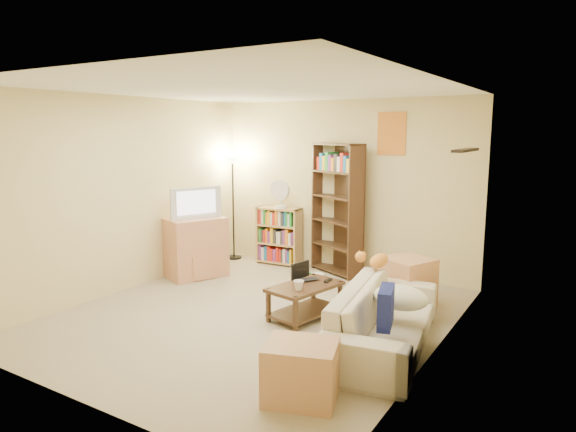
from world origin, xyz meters
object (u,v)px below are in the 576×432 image
at_px(sofa, 384,318).
at_px(end_cabinet, 301,372).
at_px(laptop, 308,281).
at_px(short_bookshelf, 279,236).
at_px(coffee_table, 305,297).
at_px(floor_lamp, 233,177).
at_px(television, 194,202).
at_px(desk_fan, 280,193).
at_px(tabby_cat, 376,260).
at_px(tall_bookshelf, 337,206).
at_px(side_table, 407,282).
at_px(mug, 299,285).
at_px(tv_stand, 195,247).

height_order(sofa, end_cabinet, sofa).
height_order(laptop, short_bookshelf, short_bookshelf).
xyz_separation_m(coffee_table, floor_lamp, (-2.32, 1.74, 1.09)).
xyz_separation_m(television, desk_fan, (0.70, 1.16, 0.05)).
distance_m(tabby_cat, desk_fan, 2.55).
distance_m(tabby_cat, laptop, 0.79).
relative_size(sofa, coffee_table, 2.24).
bearing_deg(television, laptop, -80.33).
xyz_separation_m(television, tall_bookshelf, (1.64, 1.20, -0.07)).
relative_size(laptop, side_table, 0.57).
bearing_deg(tabby_cat, mug, -135.01).
xyz_separation_m(tabby_cat, desk_fan, (-2.10, 1.36, 0.47)).
bearing_deg(tabby_cat, end_cabinet, -84.40).
bearing_deg(tv_stand, tall_bookshelf, 59.20).
distance_m(tabby_cat, television, 2.84).
bearing_deg(short_bookshelf, laptop, -53.06).
height_order(sofa, floor_lamp, floor_lamp).
relative_size(laptop, mug, 2.68).
xyz_separation_m(sofa, side_table, (-0.19, 1.24, 0.00)).
distance_m(laptop, end_cabinet, 1.89).
xyz_separation_m(television, side_table, (3.00, 0.34, -0.78)).
height_order(tv_stand, desk_fan, desk_fan).
xyz_separation_m(tall_bookshelf, floor_lamp, (-1.81, -0.09, 0.33)).
height_order(coffee_table, desk_fan, desk_fan).
height_order(tv_stand, tall_bookshelf, tall_bookshelf).
bearing_deg(tabby_cat, sofa, -61.83).
relative_size(television, end_cabinet, 1.35).
xyz_separation_m(coffee_table, side_table, (0.84, 0.96, 0.06)).
bearing_deg(short_bookshelf, desk_fan, -45.73).
height_order(tabby_cat, laptop, tabby_cat).
bearing_deg(coffee_table, tall_bookshelf, 117.78).
distance_m(coffee_table, side_table, 1.28).
height_order(mug, side_table, side_table).
height_order(tv_stand, side_table, tv_stand).
xyz_separation_m(tv_stand, floor_lamp, (-0.16, 1.11, 0.90)).
height_order(tall_bookshelf, floor_lamp, tall_bookshelf).
height_order(laptop, tall_bookshelf, tall_bookshelf).
distance_m(mug, short_bookshelf, 2.54).
bearing_deg(end_cabinet, tv_stand, 144.06).
distance_m(television, side_table, 3.11).
distance_m(coffee_table, tall_bookshelf, 2.04).
distance_m(tall_bookshelf, floor_lamp, 1.84).
bearing_deg(television, tv_stand, 0.00).
bearing_deg(side_table, television, -173.60).
bearing_deg(television, desk_fan, -8.20).
bearing_deg(laptop, sofa, -76.52).
relative_size(television, short_bookshelf, 0.83).
bearing_deg(end_cabinet, floor_lamp, 133.94).
bearing_deg(end_cabinet, laptop, 117.61).
height_order(sofa, mug, sofa).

